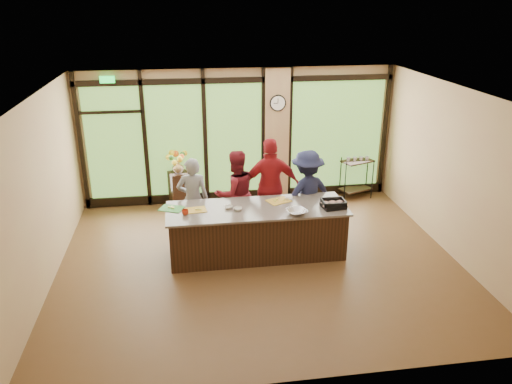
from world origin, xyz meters
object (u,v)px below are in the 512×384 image
object	(u,v)px
flower_stand	(179,189)
bar_cart	(357,173)
cook_left	(193,199)
island_base	(257,232)
cook_right	(307,193)
roasting_pan	(333,206)

from	to	relation	value
flower_stand	bar_cart	xyz separation A→B (m)	(4.10, -0.00, 0.18)
cook_left	flower_stand	xyz separation A→B (m)	(-0.27, 1.65, -0.42)
island_base	bar_cart	distance (m)	3.67
cook_right	roasting_pan	distance (m)	0.91
cook_left	roasting_pan	world-z (taller)	cook_left
cook_left	island_base	bearing A→B (deg)	144.59
island_base	roasting_pan	size ratio (longest dim) A/B	7.69
roasting_pan	flower_stand	bearing A→B (deg)	127.55
cook_right	island_base	bearing A→B (deg)	14.28
roasting_pan	flower_stand	xyz separation A→B (m)	(-2.72, 2.64, -0.55)
cook_right	flower_stand	distance (m)	3.07
cook_left	roasting_pan	xyz separation A→B (m)	(2.46, -0.99, 0.13)
cook_left	roasting_pan	distance (m)	2.65
cook_right	cook_left	bearing A→B (deg)	-20.93
cook_right	flower_stand	xyz separation A→B (m)	(-2.46, 1.77, -0.46)
cook_left	bar_cart	distance (m)	4.18
island_base	cook_left	size ratio (longest dim) A/B	1.88
cook_left	flower_stand	world-z (taller)	cook_left
island_base	bar_cart	bearing A→B (deg)	41.98
flower_stand	island_base	bearing A→B (deg)	-76.85
cook_left	roasting_pan	size ratio (longest dim) A/B	4.08
roasting_pan	bar_cart	bearing A→B (deg)	54.13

